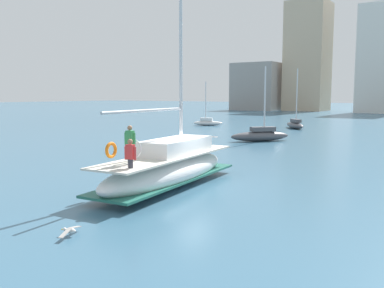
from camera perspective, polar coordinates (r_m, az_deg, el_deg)
The scene contains 6 objects.
ground_plane at distance 20.09m, azimuth -0.74°, elevation -5.48°, with size 400.00×400.00×0.00m, color #38607A.
main_sailboat at distance 19.46m, azimuth -3.15°, elevation -3.14°, with size 3.22×9.77×14.20m.
moored_sloop_far at distance 57.42m, azimuth 2.15°, elevation 3.00°, with size 4.15×2.48×6.04m.
moored_cutter_right at distance 38.68m, azimuth 9.32°, elevation 1.23°, with size 4.72×5.14×6.80m.
moored_ketch_distant at distance 53.94m, azimuth 13.93°, elevation 2.64°, with size 4.07×4.55×7.44m.
seagull at distance 13.39m, azimuth -16.39°, elevation -11.27°, with size 0.53×1.10×0.17m.
Camera 1 is at (11.04, -16.23, 4.28)m, focal length 38.97 mm.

